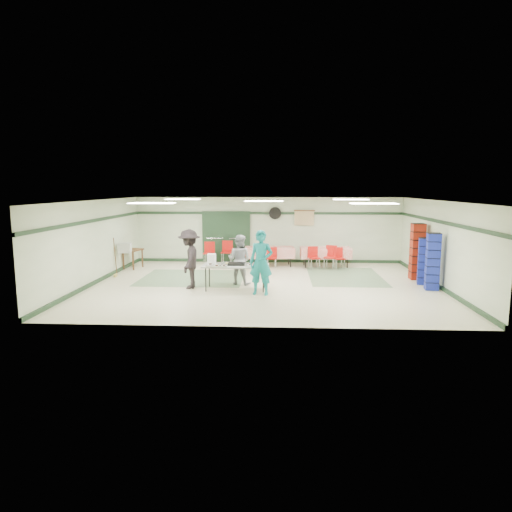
{
  "coord_description": "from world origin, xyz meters",
  "views": [
    {
      "loc": [
        0.51,
        -14.38,
        3.12
      ],
      "look_at": [
        -0.23,
        -0.3,
        0.98
      ],
      "focal_mm": 32.0,
      "sensor_mm": 36.0,
      "label": 1
    }
  ],
  "objects_px": {
    "chair_b": "(313,255)",
    "chair_loose_b": "(209,251)",
    "volunteer_teal": "(261,263)",
    "chair_c": "(339,256)",
    "chair_a": "(331,255)",
    "chair_d": "(272,256)",
    "broom": "(115,257)",
    "dining_table_b": "(270,252)",
    "office_printer": "(125,248)",
    "chair_loose_a": "(227,250)",
    "crate_stack_blue_a": "(433,262)",
    "crate_stack_blue_b": "(424,261)",
    "dining_table_a": "(326,252)",
    "printer_table": "(133,252)",
    "crate_stack_red": "(417,252)",
    "serving_table": "(236,266)",
    "volunteer_grey": "(239,260)",
    "volunteer_dark": "(189,259)"
  },
  "relations": [
    {
      "from": "chair_a",
      "to": "volunteer_grey",
      "type": "bearing_deg",
      "value": -116.04
    },
    {
      "from": "crate_stack_blue_a",
      "to": "crate_stack_blue_b",
      "type": "height_order",
      "value": "crate_stack_blue_a"
    },
    {
      "from": "chair_b",
      "to": "chair_loose_b",
      "type": "distance_m",
      "value": 4.24
    },
    {
      "from": "volunteer_dark",
      "to": "serving_table",
      "type": "bearing_deg",
      "value": 81.28
    },
    {
      "from": "chair_d",
      "to": "dining_table_a",
      "type": "bearing_deg",
      "value": 19.17
    },
    {
      "from": "volunteer_teal",
      "to": "printer_table",
      "type": "distance_m",
      "value": 6.53
    },
    {
      "from": "dining_table_a",
      "to": "crate_stack_blue_b",
      "type": "height_order",
      "value": "crate_stack_blue_b"
    },
    {
      "from": "volunteer_teal",
      "to": "dining_table_a",
      "type": "xyz_separation_m",
      "value": [
        2.34,
        4.86,
        -0.38
      ]
    },
    {
      "from": "crate_stack_blue_b",
      "to": "chair_c",
      "type": "bearing_deg",
      "value": 132.51
    },
    {
      "from": "serving_table",
      "to": "chair_loose_b",
      "type": "distance_m",
      "value": 4.8
    },
    {
      "from": "chair_a",
      "to": "chair_loose_a",
      "type": "height_order",
      "value": "chair_loose_a"
    },
    {
      "from": "dining_table_b",
      "to": "office_printer",
      "type": "height_order",
      "value": "office_printer"
    },
    {
      "from": "broom",
      "to": "chair_a",
      "type": "bearing_deg",
      "value": 12.96
    },
    {
      "from": "chair_a",
      "to": "chair_d",
      "type": "relative_size",
      "value": 1.1
    },
    {
      "from": "volunteer_grey",
      "to": "chair_d",
      "type": "height_order",
      "value": "volunteer_grey"
    },
    {
      "from": "chair_c",
      "to": "chair_d",
      "type": "bearing_deg",
      "value": 167.46
    },
    {
      "from": "chair_c",
      "to": "printer_table",
      "type": "relative_size",
      "value": 0.91
    },
    {
      "from": "volunteer_dark",
      "to": "crate_stack_blue_b",
      "type": "bearing_deg",
      "value": 94.25
    },
    {
      "from": "chair_b",
      "to": "chair_loose_b",
      "type": "relative_size",
      "value": 0.94
    },
    {
      "from": "chair_c",
      "to": "printer_table",
      "type": "distance_m",
      "value": 7.9
    },
    {
      "from": "dining_table_a",
      "to": "crate_stack_red",
      "type": "distance_m",
      "value": 3.72
    },
    {
      "from": "dining_table_b",
      "to": "printer_table",
      "type": "bearing_deg",
      "value": -177.19
    },
    {
      "from": "chair_b",
      "to": "chair_c",
      "type": "relative_size",
      "value": 1.03
    },
    {
      "from": "chair_b",
      "to": "chair_a",
      "type": "bearing_deg",
      "value": -14.27
    },
    {
      "from": "dining_table_b",
      "to": "chair_a",
      "type": "distance_m",
      "value": 2.41
    },
    {
      "from": "volunteer_teal",
      "to": "serving_table",
      "type": "bearing_deg",
      "value": 153.2
    },
    {
      "from": "chair_b",
      "to": "chair_c",
      "type": "bearing_deg",
      "value": -14.51
    },
    {
      "from": "dining_table_a",
      "to": "dining_table_b",
      "type": "xyz_separation_m",
      "value": [
        -2.2,
        0.0,
        -0.0
      ]
    },
    {
      "from": "volunteer_teal",
      "to": "dining_table_a",
      "type": "distance_m",
      "value": 5.41
    },
    {
      "from": "volunteer_teal",
      "to": "chair_c",
      "type": "height_order",
      "value": "volunteer_teal"
    },
    {
      "from": "chair_loose_a",
      "to": "volunteer_teal",
      "type": "bearing_deg",
      "value": -70.24
    },
    {
      "from": "volunteer_grey",
      "to": "crate_stack_blue_b",
      "type": "xyz_separation_m",
      "value": [
        5.94,
        0.29,
        -0.05
      ]
    },
    {
      "from": "crate_stack_blue_a",
      "to": "broom",
      "type": "distance_m",
      "value": 10.49
    },
    {
      "from": "volunteer_teal",
      "to": "chair_a",
      "type": "distance_m",
      "value": 4.97
    },
    {
      "from": "chair_a",
      "to": "crate_stack_blue_b",
      "type": "relative_size",
      "value": 0.6
    },
    {
      "from": "volunteer_teal",
      "to": "chair_d",
      "type": "bearing_deg",
      "value": 96.58
    },
    {
      "from": "volunteer_teal",
      "to": "broom",
      "type": "height_order",
      "value": "volunteer_teal"
    },
    {
      "from": "volunteer_teal",
      "to": "broom",
      "type": "distance_m",
      "value": 5.73
    },
    {
      "from": "chair_a",
      "to": "chair_c",
      "type": "bearing_deg",
      "value": 21.38
    },
    {
      "from": "dining_table_a",
      "to": "printer_table",
      "type": "relative_size",
      "value": 2.16
    },
    {
      "from": "chair_loose_a",
      "to": "office_printer",
      "type": "xyz_separation_m",
      "value": [
        -3.5,
        -2.18,
        0.34
      ]
    },
    {
      "from": "serving_table",
      "to": "chair_c",
      "type": "xyz_separation_m",
      "value": [
        3.58,
        3.69,
        -0.21
      ]
    },
    {
      "from": "volunteer_dark",
      "to": "chair_loose_a",
      "type": "height_order",
      "value": "volunteer_dark"
    },
    {
      "from": "chair_loose_a",
      "to": "crate_stack_blue_a",
      "type": "height_order",
      "value": "crate_stack_blue_a"
    },
    {
      "from": "volunteer_grey",
      "to": "volunteer_dark",
      "type": "distance_m",
      "value": 1.63
    },
    {
      "from": "volunteer_teal",
      "to": "crate_stack_red",
      "type": "height_order",
      "value": "crate_stack_red"
    },
    {
      "from": "crate_stack_blue_a",
      "to": "chair_a",
      "type": "bearing_deg",
      "value": 128.34
    },
    {
      "from": "volunteer_teal",
      "to": "chair_d",
      "type": "xyz_separation_m",
      "value": [
        0.23,
        4.29,
        -0.44
      ]
    },
    {
      "from": "volunteer_teal",
      "to": "office_printer",
      "type": "height_order",
      "value": "volunteer_teal"
    },
    {
      "from": "volunteer_grey",
      "to": "chair_b",
      "type": "distance_m",
      "value": 3.91
    }
  ]
}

